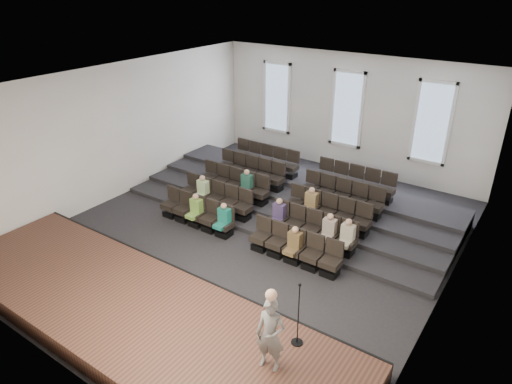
# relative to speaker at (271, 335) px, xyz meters

# --- Properties ---
(ground) EXTENTS (14.00, 14.00, 0.00)m
(ground) POSITION_rel_speaker_xyz_m (-3.81, 4.81, -1.34)
(ground) COLOR black
(ground) RESTS_ON ground
(ceiling) EXTENTS (12.00, 14.00, 0.02)m
(ceiling) POSITION_rel_speaker_xyz_m (-3.81, 4.81, 3.67)
(ceiling) COLOR white
(ceiling) RESTS_ON ground
(wall_back) EXTENTS (12.00, 0.04, 5.00)m
(wall_back) POSITION_rel_speaker_xyz_m (-3.81, 11.83, 1.16)
(wall_back) COLOR white
(wall_back) RESTS_ON ground
(wall_front) EXTENTS (12.00, 0.04, 5.00)m
(wall_front) POSITION_rel_speaker_xyz_m (-3.81, -2.21, 1.16)
(wall_front) COLOR white
(wall_front) RESTS_ON ground
(wall_left) EXTENTS (0.04, 14.00, 5.00)m
(wall_left) POSITION_rel_speaker_xyz_m (-9.83, 4.81, 1.16)
(wall_left) COLOR white
(wall_left) RESTS_ON ground
(wall_right) EXTENTS (0.04, 14.00, 5.00)m
(wall_right) POSITION_rel_speaker_xyz_m (2.21, 4.81, 1.16)
(wall_right) COLOR white
(wall_right) RESTS_ON ground
(stage) EXTENTS (11.80, 3.60, 0.50)m
(stage) POSITION_rel_speaker_xyz_m (-3.81, -0.29, -1.09)
(stage) COLOR #4F2F21
(stage) RESTS_ON ground
(stage_lip) EXTENTS (11.80, 0.06, 0.52)m
(stage_lip) POSITION_rel_speaker_xyz_m (-3.81, 1.48, -1.09)
(stage_lip) COLOR black
(stage_lip) RESTS_ON ground
(risers) EXTENTS (11.80, 4.80, 0.60)m
(risers) POSITION_rel_speaker_xyz_m (-3.81, 7.98, -1.14)
(risers) COLOR black
(risers) RESTS_ON ground
(seating_rows) EXTENTS (6.80, 4.70, 1.67)m
(seating_rows) POSITION_rel_speaker_xyz_m (-3.81, 6.35, -0.65)
(seating_rows) COLOR black
(seating_rows) RESTS_ON ground
(windows) EXTENTS (8.44, 0.10, 3.24)m
(windows) POSITION_rel_speaker_xyz_m (-3.81, 11.76, 1.36)
(windows) COLOR white
(windows) RESTS_ON wall_back
(audience) EXTENTS (6.05, 2.64, 1.10)m
(audience) POSITION_rel_speaker_xyz_m (-3.47, 5.14, -0.52)
(audience) COLOR #73A241
(audience) RESTS_ON seating_rows
(speaker) EXTENTS (0.67, 0.50, 1.67)m
(speaker) POSITION_rel_speaker_xyz_m (0.00, 0.00, 0.00)
(speaker) COLOR slate
(speaker) RESTS_ON stage
(mic_stand) EXTENTS (0.27, 0.27, 1.59)m
(mic_stand) POSITION_rel_speaker_xyz_m (0.13, 0.89, -0.36)
(mic_stand) COLOR black
(mic_stand) RESTS_ON stage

